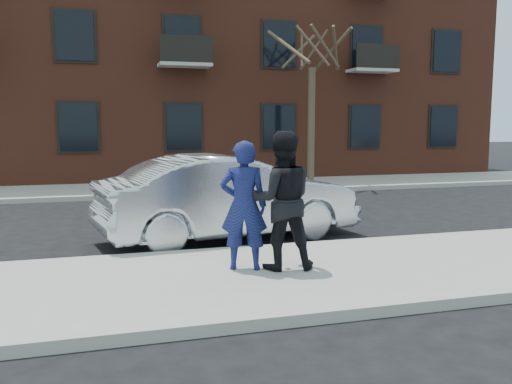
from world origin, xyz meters
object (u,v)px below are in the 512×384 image
object	(u,v)px
street_tree	(312,34)
silver_sedan	(229,197)
man_hoodie	(244,206)
man_peacoat	(281,201)

from	to	relation	value
street_tree	silver_sedan	xyz separation A→B (m)	(-5.05, -8.12, -4.66)
man_hoodie	man_peacoat	distance (m)	0.57
silver_sedan	man_hoodie	world-z (taller)	man_hoodie
man_peacoat	street_tree	bearing A→B (deg)	-104.67
street_tree	man_peacoat	xyz separation A→B (m)	(-4.93, -11.01, -4.33)
street_tree	man_peacoat	size ratio (longest dim) A/B	3.26
street_tree	man_hoodie	distance (m)	12.97
silver_sedan	man_hoodie	distance (m)	2.82
street_tree	man_peacoat	world-z (taller)	street_tree
street_tree	man_hoodie	world-z (taller)	street_tree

